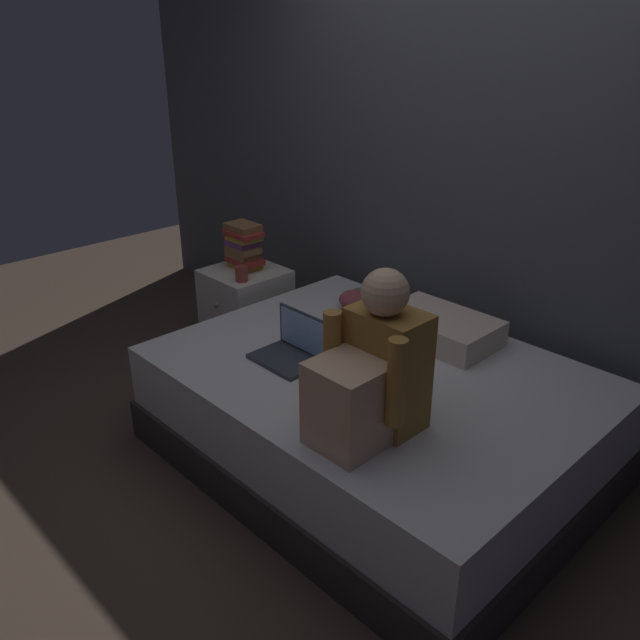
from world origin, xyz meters
TOP-DOWN VIEW (x-y plane):
  - ground_plane at (0.00, 0.00)m, footprint 8.00×8.00m
  - wall_back at (0.00, 1.20)m, footprint 5.60×0.10m
  - bed at (0.20, 0.30)m, footprint 2.00×1.50m
  - nightstand at (-1.10, 0.55)m, footprint 0.44×0.46m
  - person_sitting at (0.52, -0.10)m, footprint 0.39×0.44m
  - laptop at (-0.13, 0.08)m, footprint 0.32×0.23m
  - pillow at (0.22, 0.75)m, footprint 0.56×0.36m
  - book_stack at (-1.13, 0.57)m, footprint 0.23×0.17m
  - mug at (-0.97, 0.43)m, footprint 0.08×0.08m
  - clothes_pile at (-0.33, 0.75)m, footprint 0.22×0.25m

SIDE VIEW (x-z plane):
  - ground_plane at x=0.00m, z-range 0.00..0.00m
  - bed at x=0.20m, z-range 0.00..0.51m
  - nightstand at x=-1.10m, z-range 0.00..0.58m
  - clothes_pile at x=-0.33m, z-range 0.51..0.62m
  - laptop at x=-0.13m, z-range 0.46..0.68m
  - pillow at x=0.22m, z-range 0.52..0.65m
  - mug at x=-0.97m, z-range 0.58..0.67m
  - book_stack at x=-1.13m, z-range 0.59..0.87m
  - person_sitting at x=0.52m, z-range 0.44..1.09m
  - wall_back at x=0.00m, z-range 0.00..2.70m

